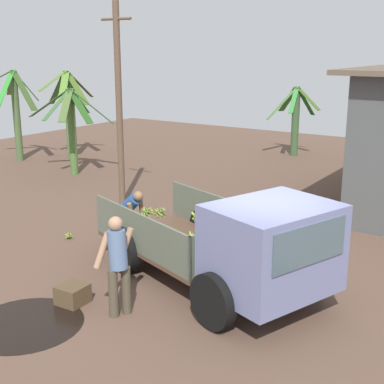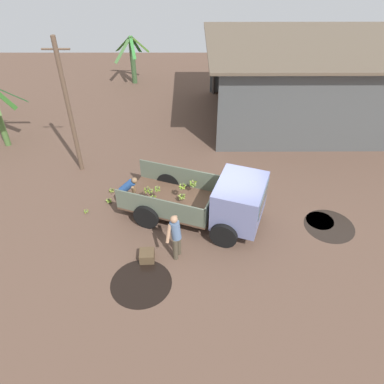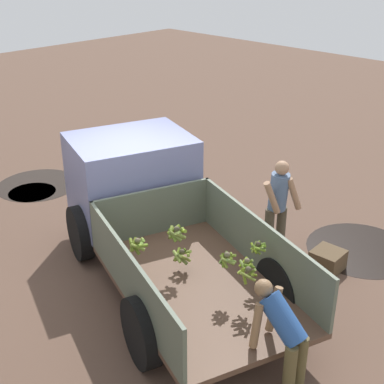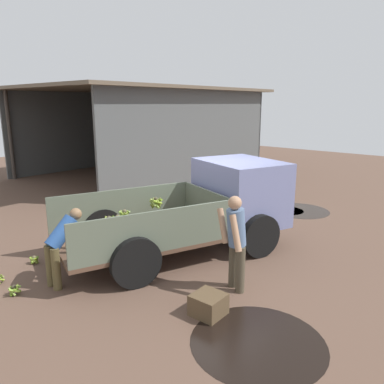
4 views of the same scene
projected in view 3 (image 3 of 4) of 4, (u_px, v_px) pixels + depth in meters
The scene contains 8 objects.
ground at pixel (125, 256), 8.91m from camera, with size 36.00×36.00×0.00m, color brown.
mud_patch_0 at pixel (38, 185), 11.51m from camera, with size 1.73×1.73×0.01m, color black.
mud_patch_1 at pixel (361, 249), 9.11m from camera, with size 1.83×1.83×0.01m, color black.
mud_patch_2 at pixel (32, 192), 11.17m from camera, with size 0.97×0.97×0.01m, color black.
cargo_truck at pixel (144, 198), 8.62m from camera, with size 5.19×3.43×1.87m.
person_foreground_visitor at pixel (278, 203), 8.64m from camera, with size 0.54×0.71×1.66m.
person_worker_loading at pixel (283, 332), 6.01m from camera, with size 0.71×0.58×1.33m.
wooden_crate_0 at pixel (328, 260), 8.50m from camera, with size 0.46×0.46×0.33m, color brown.
Camera 3 is at (-6.12, 4.65, 4.77)m, focal length 50.00 mm.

